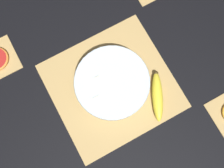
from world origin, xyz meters
TOP-DOWN VIEW (x-y plane):
  - ground_plane at (0.00, 0.00)m, footprint 6.00×6.00m
  - bamboo_mat_center at (0.00, 0.00)m, footprint 0.44×0.41m
  - fruit_salad_bowl at (-0.00, 0.00)m, footprint 0.27×0.27m
  - whole_banana at (0.12, -0.11)m, footprint 0.12×0.18m

SIDE VIEW (x-z plane):
  - ground_plane at x=0.00m, z-range 0.00..0.00m
  - bamboo_mat_center at x=0.00m, z-range 0.00..0.01m
  - whole_banana at x=0.12m, z-range 0.01..0.04m
  - fruit_salad_bowl at x=0.00m, z-range 0.01..0.09m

